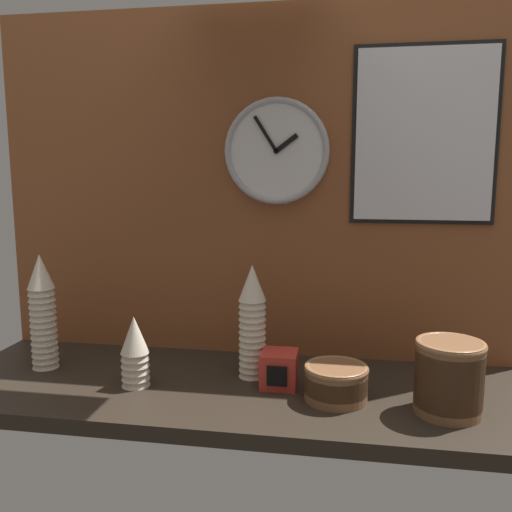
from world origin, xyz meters
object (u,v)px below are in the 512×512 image
cup_stack_far_left (43,311)px  cup_stack_center_right (252,321)px  menu_board (424,135)px  bowl_stack_right (336,381)px  bowl_stack_far_right (449,376)px  wall_clock (277,151)px  napkin_dispenser (279,369)px  cup_stack_center_left (135,351)px

cup_stack_far_left → cup_stack_center_right: bearing=2.9°
menu_board → cup_stack_far_left: bearing=-168.5°
bowl_stack_right → bowl_stack_far_right: size_ratio=0.91×
bowl_stack_right → wall_clock: bearing=122.9°
cup_stack_center_right → napkin_dispenser: 0.15m
bowl_stack_right → cup_stack_far_left: bearing=174.0°
wall_clock → napkin_dispenser: size_ratio=3.07×
cup_stack_center_right → wall_clock: wall_clock is taller
cup_stack_far_left → bowl_stack_far_right: cup_stack_far_left is taller
cup_stack_far_left → napkin_dispenser: bearing=-2.3°
cup_stack_center_left → wall_clock: bearing=41.1°
bowl_stack_right → napkin_dispenser: napkin_dispenser is taller
cup_stack_center_right → cup_stack_center_left: bearing=-158.6°
cup_stack_far_left → menu_board: size_ratio=0.67×
cup_stack_center_left → bowl_stack_far_right: (0.80, -0.04, -0.00)m
cup_stack_center_left → bowl_stack_right: size_ratio=1.18×
cup_stack_center_left → menu_board: (0.76, 0.30, 0.57)m
wall_clock → cup_stack_far_left: bearing=-162.2°
bowl_stack_right → bowl_stack_far_right: 0.27m
bowl_stack_far_right → cup_stack_center_left: bearing=177.5°
bowl_stack_right → menu_board: size_ratio=0.32×
cup_stack_center_left → wall_clock: wall_clock is taller
cup_stack_center_left → napkin_dispenser: size_ratio=1.88×
bowl_stack_right → napkin_dispenser: 0.16m
cup_stack_center_right → cup_stack_far_left: cup_stack_far_left is taller
bowl_stack_far_right → napkin_dispenser: bearing=167.4°
wall_clock → menu_board: (0.42, 0.01, 0.04)m
cup_stack_center_right → menu_board: size_ratio=0.63×
cup_stack_center_left → bowl_stack_right: (0.53, -0.00, -0.05)m
cup_stack_far_left → bowl_stack_right: size_ratio=2.08×
cup_stack_center_right → wall_clock: size_ratio=1.02×
menu_board → bowl_stack_right: bearing=-126.1°
wall_clock → bowl_stack_right: bearing=-57.1°
cup_stack_center_left → bowl_stack_far_right: size_ratio=1.08×
cup_stack_center_left → cup_stack_center_right: bearing=21.4°
bowl_stack_far_right → menu_board: 0.67m
cup_stack_center_right → napkin_dispenser: size_ratio=3.13×
cup_stack_far_left → napkin_dispenser: (0.69, -0.03, -0.12)m
cup_stack_center_left → bowl_stack_far_right: 0.80m
cup_stack_far_left → wall_clock: 0.83m
napkin_dispenser → cup_stack_center_right: bearing=144.7°
bowl_stack_far_right → menu_board: menu_board is taller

